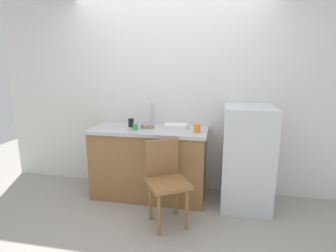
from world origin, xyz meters
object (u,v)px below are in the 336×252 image
Objects in this scene: terracotta_bowl at (147,126)px; cup_green at (135,127)px; chair at (166,178)px; cup_black at (131,123)px; refrigerator at (247,157)px; cup_orange at (197,128)px; dish_tray at (176,126)px.

terracotta_bowl is 0.18m from cup_green.
chair is at bearing -58.47° from terracotta_bowl.
cup_black is 1.44× the size of cup_green.
cup_orange is at bearing -172.75° from refrigerator.
cup_green is at bearing -159.13° from dish_tray.
refrigerator is at bearing 3.94° from cup_green.
terracotta_bowl is at bearing 178.10° from refrigerator.
dish_tray is 0.32m from cup_orange.
cup_orange is at bearing -10.30° from terracotta_bowl.
cup_green is (-0.48, 0.46, 0.44)m from chair.
cup_orange reaches higher than terracotta_bowl.
cup_green is (-0.12, -0.13, 0.01)m from terracotta_bowl.
cup_green is (0.10, -0.14, -0.02)m from cup_black.
cup_orange is (0.28, -0.16, 0.03)m from dish_tray.
cup_orange is 1.33× the size of cup_green.
chair is 0.81m from terracotta_bowl.
dish_tray is (-0.00, 0.64, 0.42)m from chair.
terracotta_bowl is 0.22m from cup_black.
dish_tray is 0.58m from cup_black.
cup_black is at bearing 178.11° from refrigerator.
cup_orange is at bearing 29.01° from chair.
dish_tray reaches higher than chair.
chair is at bearing -147.47° from refrigerator.
cup_black is at bearing 171.84° from cup_orange.
chair is 8.89× the size of cup_orange.
dish_tray is 3.72× the size of cup_green.
refrigerator is at bearing 1.49° from chair.
refrigerator is at bearing -5.82° from dish_tray.
cup_black is at bearing -175.95° from dish_tray.
cup_black reaches higher than terracotta_bowl.
refrigerator reaches higher than dish_tray.
chair is 5.15× the size of terracotta_bowl.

